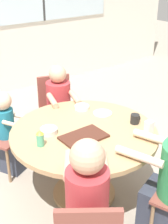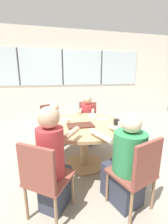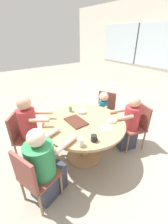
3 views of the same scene
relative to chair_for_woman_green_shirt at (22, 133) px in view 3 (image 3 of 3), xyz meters
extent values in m
plane|color=gray|center=(0.60, 0.83, -0.50)|extent=(16.00, 16.00, 0.00)
cube|color=#333333|center=(-0.70, 3.65, 1.16)|extent=(0.04, 0.01, 1.08)
cylinder|color=tan|center=(0.60, 0.83, 0.19)|extent=(1.29, 1.29, 0.04)
cylinder|color=tan|center=(0.60, 0.83, -0.16)|extent=(0.14, 0.14, 0.66)
cylinder|color=tan|center=(0.60, 0.83, -0.48)|extent=(0.60, 0.60, 0.03)
cube|color=brown|center=(0.05, 0.08, -0.09)|extent=(0.56, 0.56, 0.03)
cube|color=brown|center=(-0.05, -0.07, 0.13)|extent=(0.33, 0.25, 0.42)
cylinder|color=#8C6B4C|center=(0.02, 0.31, -0.30)|extent=(0.03, 0.03, 0.40)
cylinder|color=#8C6B4C|center=(0.29, 0.11, -0.30)|extent=(0.03, 0.03, 0.40)
cylinder|color=#8C6B4C|center=(-0.18, 0.04, -0.30)|extent=(0.03, 0.03, 0.40)
cylinder|color=#8C6B4C|center=(0.09, -0.16, -0.30)|extent=(0.03, 0.03, 0.40)
cube|color=brown|center=(0.88, 1.71, -0.09)|extent=(0.50, 0.50, 0.03)
cube|color=brown|center=(0.94, 1.88, 0.13)|extent=(0.37, 0.15, 0.42)
cylinder|color=#8C6B4C|center=(0.99, 1.49, -0.30)|extent=(0.03, 0.03, 0.40)
cylinder|color=#8C6B4C|center=(0.67, 1.60, -0.30)|extent=(0.03, 0.03, 0.40)
cylinder|color=#8C6B4C|center=(1.10, 1.81, -0.30)|extent=(0.03, 0.03, 0.40)
cylinder|color=#8C6B4C|center=(0.78, 1.92, -0.30)|extent=(0.03, 0.03, 0.40)
cube|color=brown|center=(0.89, -0.05, -0.09)|extent=(0.51, 0.51, 0.03)
cube|color=brown|center=(0.95, -0.22, 0.13)|extent=(0.37, 0.16, 0.42)
cylinder|color=#8C6B4C|center=(0.68, 0.06, -0.30)|extent=(0.03, 0.03, 0.40)
cylinder|color=#8C6B4C|center=(1.00, 0.16, -0.30)|extent=(0.03, 0.03, 0.40)
cylinder|color=#8C6B4C|center=(0.78, -0.27, -0.30)|extent=(0.03, 0.03, 0.40)
cylinder|color=#8C6B4C|center=(1.11, -0.16, -0.30)|extent=(0.03, 0.03, 0.40)
cube|color=brown|center=(0.18, 1.65, -0.09)|extent=(0.54, 0.54, 0.03)
cube|color=brown|center=(0.09, 1.81, 0.13)|extent=(0.35, 0.20, 0.42)
cylinder|color=#8C6B4C|center=(0.40, 1.58, -0.30)|extent=(0.03, 0.03, 0.40)
cylinder|color=#8C6B4C|center=(0.10, 1.42, -0.30)|extent=(0.03, 0.03, 0.40)
cylinder|color=#8C6B4C|center=(0.25, 1.88, -0.30)|extent=(0.03, 0.03, 0.40)
cylinder|color=#8C6B4C|center=(-0.05, 1.73, -0.30)|extent=(0.03, 0.03, 0.40)
cube|color=#333847|center=(0.11, 0.15, -0.29)|extent=(0.39, 0.40, 0.42)
cylinder|color=#B23338|center=(0.08, 0.11, 0.18)|extent=(0.27, 0.27, 0.51)
sphere|color=tan|center=(0.08, 0.11, 0.54)|extent=(0.21, 0.21, 0.21)
cylinder|color=tan|center=(0.11, 0.36, 0.32)|extent=(0.22, 0.28, 0.06)
cylinder|color=tan|center=(0.31, 0.22, 0.32)|extent=(0.22, 0.28, 0.06)
cube|color=#333847|center=(0.86, 1.62, -0.29)|extent=(0.33, 0.39, 0.42)
cylinder|color=#B23338|center=(0.87, 1.67, 0.13)|extent=(0.27, 0.27, 0.42)
sphere|color=tan|center=(0.87, 1.67, 0.44)|extent=(0.19, 0.19, 0.19)
cylinder|color=tan|center=(0.92, 1.41, 0.24)|extent=(0.15, 0.30, 0.06)
cylinder|color=tan|center=(0.68, 1.49, 0.24)|extent=(0.15, 0.30, 0.06)
cube|color=#333847|center=(0.86, 0.05, -0.29)|extent=(0.42, 0.49, 0.42)
cylinder|color=#2D844C|center=(0.88, -0.01, 0.14)|extent=(0.34, 0.34, 0.43)
sphere|color=beige|center=(0.88, -0.01, 0.46)|extent=(0.20, 0.20, 0.20)
cylinder|color=beige|center=(0.64, 0.21, 0.25)|extent=(0.18, 0.37, 0.06)
cylinder|color=beige|center=(0.93, 0.31, 0.25)|extent=(0.18, 0.37, 0.06)
cube|color=#333847|center=(0.21, 1.58, -0.29)|extent=(0.25, 0.28, 0.42)
cylinder|color=#1E7089|center=(0.19, 1.62, 0.08)|extent=(0.19, 0.19, 0.30)
sphere|color=#DBB293|center=(0.19, 1.62, 0.32)|extent=(0.19, 0.19, 0.19)
cylinder|color=#DBB293|center=(0.34, 1.51, 0.14)|extent=(0.13, 0.20, 0.04)
cylinder|color=#DBB293|center=(0.19, 1.43, 0.14)|extent=(0.13, 0.20, 0.04)
cube|color=#472319|center=(0.52, 0.73, 0.22)|extent=(0.38, 0.24, 0.02)
cylinder|color=black|center=(1.05, 0.65, 0.25)|extent=(0.08, 0.08, 0.09)
torus|color=black|center=(1.09, 0.65, 0.25)|extent=(0.01, 0.06, 0.06)
cylinder|color=#4CA57F|center=(0.17, 0.84, 0.26)|extent=(0.06, 0.06, 0.11)
cone|color=gold|center=(0.17, 0.84, 0.33)|extent=(0.06, 0.06, 0.03)
cube|color=silver|center=(1.02, 0.46, 0.26)|extent=(0.06, 0.06, 0.11)
cylinder|color=silver|center=(0.33, 0.97, 0.23)|extent=(0.15, 0.15, 0.05)
cylinder|color=white|center=(0.84, 1.19, 0.23)|extent=(0.14, 0.14, 0.04)
cylinder|color=beige|center=(0.94, 0.98, 0.21)|extent=(0.18, 0.18, 0.01)
camera|label=1|loc=(-0.84, -1.07, 1.56)|focal=50.00mm
camera|label=2|loc=(0.08, -1.28, 0.92)|focal=24.00mm
camera|label=3|loc=(2.21, -0.36, 1.45)|focal=24.00mm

